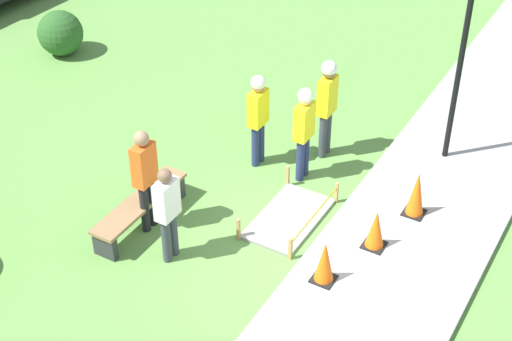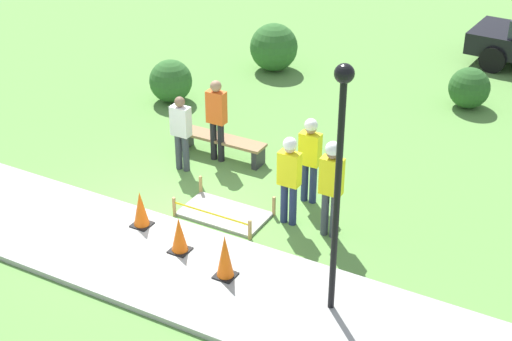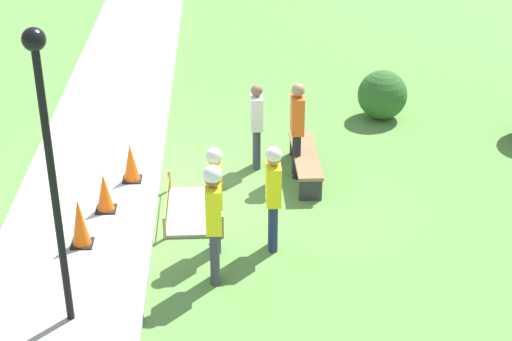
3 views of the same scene
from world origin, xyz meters
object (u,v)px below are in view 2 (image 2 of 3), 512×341
(traffic_cone_sidewalk_edge, at_px, (225,256))
(worker_assistant, at_px, (310,153))
(worker_supervisor, at_px, (289,173))
(lamppost_near, at_px, (339,158))
(bystander_in_orange_shirt, at_px, (217,116))
(bystander_in_gray_shirt, at_px, (181,129))
(worker_trainee, at_px, (331,180))
(park_bench, at_px, (221,143))
(traffic_cone_far_patch, at_px, (179,235))
(traffic_cone_near_patch, at_px, (141,209))

(traffic_cone_sidewalk_edge, relative_size, worker_assistant, 0.45)
(worker_supervisor, height_order, lamppost_near, lamppost_near)
(bystander_in_orange_shirt, bearing_deg, bystander_in_gray_shirt, -120.42)
(worker_supervisor, distance_m, lamppost_near, 3.13)
(worker_supervisor, relative_size, lamppost_near, 0.44)
(lamppost_near, bearing_deg, worker_trainee, 115.13)
(worker_trainee, distance_m, lamppost_near, 2.68)
(traffic_cone_sidewalk_edge, bearing_deg, worker_supervisor, 87.21)
(traffic_cone_sidewalk_edge, relative_size, worker_supervisor, 0.45)
(traffic_cone_sidewalk_edge, relative_size, park_bench, 0.40)
(traffic_cone_far_patch, relative_size, park_bench, 0.34)
(traffic_cone_far_patch, relative_size, bystander_in_orange_shirt, 0.37)
(worker_supervisor, distance_m, bystander_in_gray_shirt, 2.96)
(traffic_cone_near_patch, xyz_separation_m, park_bench, (-0.21, 3.16, -0.11))
(traffic_cone_near_patch, xyz_separation_m, traffic_cone_sidewalk_edge, (2.13, -0.59, 0.05))
(worker_trainee, bearing_deg, traffic_cone_far_patch, -137.44)
(bystander_in_orange_shirt, relative_size, lamppost_near, 0.45)
(traffic_cone_far_patch, distance_m, traffic_cone_sidewalk_edge, 1.09)
(traffic_cone_near_patch, relative_size, bystander_in_gray_shirt, 0.43)
(traffic_cone_near_patch, bearing_deg, lamppost_near, -6.70)
(traffic_cone_near_patch, distance_m, traffic_cone_sidewalk_edge, 2.21)
(traffic_cone_far_patch, distance_m, worker_trainee, 2.80)
(traffic_cone_sidewalk_edge, xyz_separation_m, bystander_in_gray_shirt, (-2.75, 2.87, 0.43))
(bystander_in_orange_shirt, bearing_deg, worker_assistant, -13.86)
(bystander_in_orange_shirt, height_order, lamppost_near, lamppost_near)
(traffic_cone_near_patch, height_order, bystander_in_gray_shirt, bystander_in_gray_shirt)
(lamppost_near, bearing_deg, worker_assistant, 121.56)
(bystander_in_orange_shirt, bearing_deg, worker_trainee, -24.69)
(traffic_cone_near_patch, height_order, traffic_cone_far_patch, traffic_cone_near_patch)
(traffic_cone_far_patch, distance_m, bystander_in_gray_shirt, 3.16)
(park_bench, bearing_deg, bystander_in_orange_shirt, -90.08)
(traffic_cone_far_patch, bearing_deg, worker_assistant, 67.08)
(bystander_in_orange_shirt, bearing_deg, traffic_cone_far_patch, -69.14)
(traffic_cone_far_patch, height_order, traffic_cone_sidewalk_edge, traffic_cone_sidewalk_edge)
(worker_supervisor, bearing_deg, bystander_in_gray_shirt, 164.83)
(traffic_cone_near_patch, relative_size, traffic_cone_far_patch, 1.05)
(traffic_cone_near_patch, relative_size, traffic_cone_sidewalk_edge, 0.88)
(traffic_cone_far_patch, height_order, worker_trainee, worker_trainee)
(worker_trainee, height_order, bystander_in_gray_shirt, worker_trainee)
(traffic_cone_near_patch, height_order, park_bench, traffic_cone_near_patch)
(park_bench, bearing_deg, worker_supervisor, -34.05)
(traffic_cone_far_patch, relative_size, traffic_cone_sidewalk_edge, 0.84)
(traffic_cone_far_patch, xyz_separation_m, traffic_cone_sidewalk_edge, (1.06, -0.24, 0.06))
(traffic_cone_far_patch, bearing_deg, bystander_in_orange_shirt, 110.86)
(park_bench, xyz_separation_m, worker_supervisor, (2.43, -1.64, 0.72))
(worker_trainee, bearing_deg, bystander_in_gray_shirt, 167.84)
(worker_trainee, bearing_deg, traffic_cone_near_patch, -154.02)
(traffic_cone_far_patch, height_order, bystander_in_gray_shirt, bystander_in_gray_shirt)
(traffic_cone_far_patch, relative_size, worker_assistant, 0.38)
(lamppost_near, bearing_deg, bystander_in_orange_shirt, 140.42)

